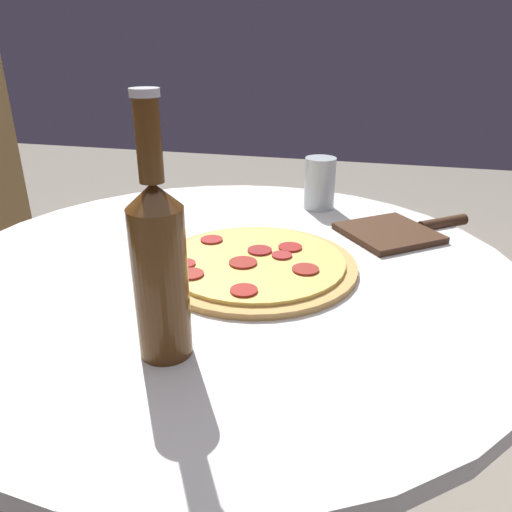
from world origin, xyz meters
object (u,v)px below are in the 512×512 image
pizza (256,263)px  pizza_paddle (398,231)px  beer_bottle (163,265)px  drinking_glass (320,183)px

pizza → pizza_paddle: bearing=-47.2°
pizza → beer_bottle: bearing=170.5°
pizza → beer_bottle: beer_bottle is taller
pizza → drinking_glass: size_ratio=2.96×
beer_bottle → drinking_glass: beer_bottle is taller
beer_bottle → pizza_paddle: (0.45, -0.26, -0.11)m
pizza → pizza_paddle: size_ratio=1.24×
pizza → drinking_glass: 0.33m
pizza_paddle → drinking_glass: (0.12, 0.16, 0.05)m
pizza_paddle → drinking_glass: bearing=106.2°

